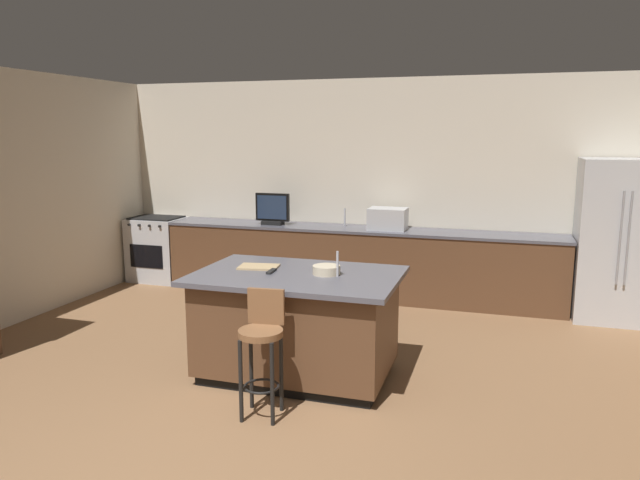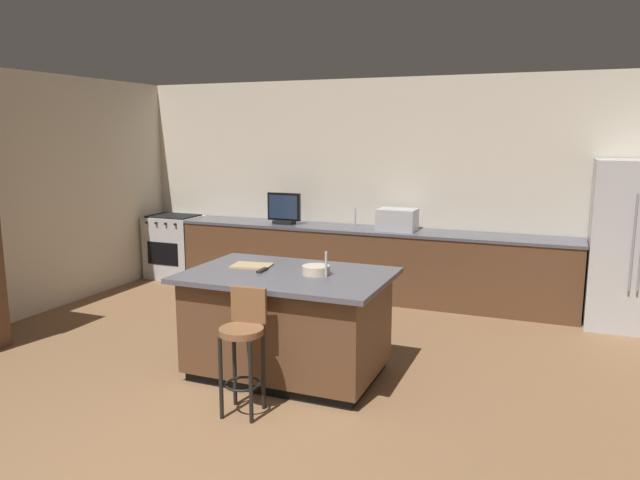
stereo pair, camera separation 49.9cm
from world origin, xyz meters
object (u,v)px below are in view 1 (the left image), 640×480
range_oven (158,249)px  microwave (388,219)px  kitchen_island (297,324)px  fruit_bowl (326,270)px  cutting_board (259,267)px  refrigerator (617,241)px  tv_monitor (273,210)px  bar_stool_center (262,342)px  tv_remote (271,271)px

range_oven → microwave: 3.47m
kitchen_island → fruit_bowl: fruit_bowl is taller
microwave → cutting_board: microwave is taller
refrigerator → tv_monitor: (-4.25, 0.02, 0.19)m
kitchen_island → microwave: 2.79m
range_oven → fruit_bowl: 4.34m
bar_stool_center → cutting_board: bar_stool_center is taller
tv_monitor → range_oven: bearing=178.4°
range_oven → tv_monitor: (1.84, -0.05, 0.65)m
range_oven → refrigerator: bearing=-0.6°
tv_monitor → microwave: bearing=1.9°
fruit_bowl → cutting_board: size_ratio=0.69×
range_oven → bar_stool_center: bearing=-48.2°
tv_remote → fruit_bowl: bearing=6.6°
bar_stool_center → fruit_bowl: (0.26, 0.84, 0.39)m
kitchen_island → cutting_board: bearing=165.5°
tv_monitor → bar_stool_center: (1.29, -3.45, -0.54)m
refrigerator → cutting_board: (-3.37, -2.54, 0.02)m
bar_stool_center → cutting_board: size_ratio=2.76×
microwave → fruit_bowl: microwave is taller
tv_monitor → fruit_bowl: tv_monitor is taller
refrigerator → tv_remote: (-3.19, -2.67, 0.02)m
kitchen_island → refrigerator: refrigerator is taller
kitchen_island → tv_monitor: (-1.29, 2.66, 0.64)m
microwave → bar_stool_center: size_ratio=0.49×
kitchen_island → microwave: bearing=84.1°
kitchen_island → tv_remote: (-0.23, -0.03, 0.47)m
kitchen_island → refrigerator: size_ratio=0.96×
refrigerator → tv_remote: 4.16m
kitchen_island → cutting_board: 0.63m
kitchen_island → range_oven: bearing=139.2°
range_oven → cutting_board: size_ratio=2.67×
kitchen_island → microwave: microwave is taller
kitchen_island → refrigerator: bearing=41.8°
tv_remote → cutting_board: size_ratio=0.48×
kitchen_island → refrigerator: (2.96, 2.64, 0.45)m
tv_monitor → fruit_bowl: (1.55, -2.61, -0.14)m
range_oven → cutting_board: bearing=-43.7°
kitchen_island → refrigerator: 3.99m
fruit_bowl → tv_remote: 0.49m
range_oven → microwave: bearing=0.0°
bar_stool_center → tv_remote: (-0.23, 0.77, 0.37)m
bar_stool_center → tv_monitor: bearing=105.2°
kitchen_island → bar_stool_center: (-0.00, -0.79, 0.10)m
kitchen_island → range_oven: size_ratio=1.90×
bar_stool_center → tv_remote: 0.88m
tv_monitor → fruit_bowl: 3.04m
refrigerator → cutting_board: bearing=-143.0°
refrigerator → cutting_board: 4.22m
range_oven → tv_remote: tv_remote is taller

